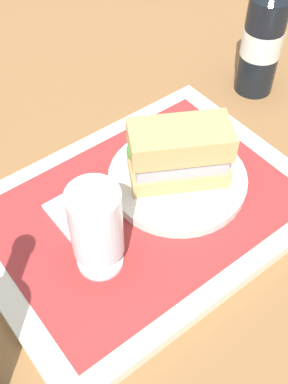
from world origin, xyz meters
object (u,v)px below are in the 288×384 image
(plate, at_px, (177,179))
(second_bottle, at_px, (264,34))
(sandwich, at_px, (177,153))
(beer_glass, at_px, (96,228))

(plate, xyz_separation_m, second_bottle, (-0.26, -0.10, 0.08))
(sandwich, distance_m, beer_glass, 0.16)
(sandwich, height_order, second_bottle, second_bottle)
(beer_glass, height_order, second_bottle, second_bottle)
(second_bottle, bearing_deg, plate, 21.20)
(plate, distance_m, beer_glass, 0.17)
(sandwich, bearing_deg, plate, 180.00)
(sandwich, bearing_deg, beer_glass, 44.80)
(plate, distance_m, second_bottle, 0.29)
(second_bottle, bearing_deg, beer_glass, 18.74)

